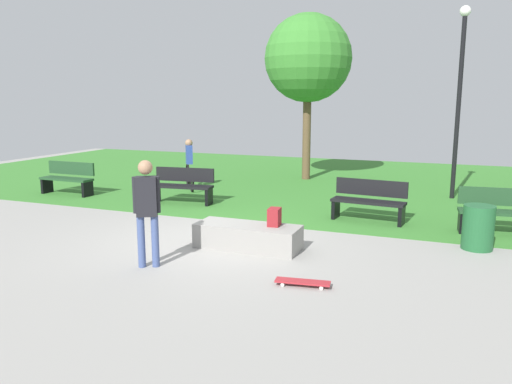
{
  "coord_description": "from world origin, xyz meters",
  "views": [
    {
      "loc": [
        4.27,
        -8.22,
        2.67
      ],
      "look_at": [
        0.9,
        0.28,
        0.97
      ],
      "focal_mm": 35.12,
      "sensor_mm": 36.0,
      "label": 1
    }
  ],
  "objects_px": {
    "park_bench_near_path": "(369,200)",
    "park_bench_near_lamppost": "(183,185)",
    "skateboard_by_ledge": "(303,282)",
    "tree_leaning_ash": "(308,59)",
    "cyclist_on_bicycle": "(189,168)",
    "concrete_ledge": "(248,236)",
    "skater_performing_trick": "(147,205)",
    "park_bench_far_right": "(501,210)",
    "trash_bin": "(478,227)",
    "backpack_on_ledge": "(274,217)",
    "park_bench_center_lawn": "(68,178)",
    "lamp_post": "(460,87)"
  },
  "relations": [
    {
      "from": "concrete_ledge",
      "to": "skateboard_by_ledge",
      "type": "xyz_separation_m",
      "value": [
        1.46,
        -1.45,
        -0.15
      ]
    },
    {
      "from": "skater_performing_trick",
      "to": "park_bench_center_lawn",
      "type": "relative_size",
      "value": 1.08
    },
    {
      "from": "park_bench_center_lawn",
      "to": "skateboard_by_ledge",
      "type": "bearing_deg",
      "value": -28.26
    },
    {
      "from": "park_bench_far_right",
      "to": "tree_leaning_ash",
      "type": "height_order",
      "value": "tree_leaning_ash"
    },
    {
      "from": "park_bench_near_lamppost",
      "to": "trash_bin",
      "type": "height_order",
      "value": "park_bench_near_lamppost"
    },
    {
      "from": "park_bench_far_right",
      "to": "cyclist_on_bicycle",
      "type": "xyz_separation_m",
      "value": [
        -8.33,
        2.29,
        0.15
      ]
    },
    {
      "from": "park_bench_far_right",
      "to": "cyclist_on_bicycle",
      "type": "bearing_deg",
      "value": 164.64
    },
    {
      "from": "concrete_ledge",
      "to": "trash_bin",
      "type": "bearing_deg",
      "value": 20.87
    },
    {
      "from": "park_bench_near_lamppost",
      "to": "park_bench_near_path",
      "type": "bearing_deg",
      "value": -2.42
    },
    {
      "from": "tree_leaning_ash",
      "to": "skateboard_by_ledge",
      "type": "bearing_deg",
      "value": -74.27
    },
    {
      "from": "park_bench_far_right",
      "to": "lamp_post",
      "type": "height_order",
      "value": "lamp_post"
    },
    {
      "from": "park_bench_far_right",
      "to": "trash_bin",
      "type": "bearing_deg",
      "value": -109.28
    },
    {
      "from": "tree_leaning_ash",
      "to": "park_bench_far_right",
      "type": "bearing_deg",
      "value": -43.77
    },
    {
      "from": "skateboard_by_ledge",
      "to": "park_bench_far_right",
      "type": "height_order",
      "value": "park_bench_far_right"
    },
    {
      "from": "park_bench_far_right",
      "to": "park_bench_near_lamppost",
      "type": "relative_size",
      "value": 1.0
    },
    {
      "from": "concrete_ledge",
      "to": "backpack_on_ledge",
      "type": "distance_m",
      "value": 0.61
    },
    {
      "from": "park_bench_near_lamppost",
      "to": "cyclist_on_bicycle",
      "type": "relative_size",
      "value": 1.08
    },
    {
      "from": "backpack_on_ledge",
      "to": "trash_bin",
      "type": "xyz_separation_m",
      "value": [
        3.4,
        1.36,
        -0.2
      ]
    },
    {
      "from": "concrete_ledge",
      "to": "park_bench_center_lawn",
      "type": "xyz_separation_m",
      "value": [
        -6.75,
        2.96,
        0.26
      ]
    },
    {
      "from": "concrete_ledge",
      "to": "skater_performing_trick",
      "type": "relative_size",
      "value": 1.1
    },
    {
      "from": "backpack_on_ledge",
      "to": "skateboard_by_ledge",
      "type": "distance_m",
      "value": 1.93
    },
    {
      "from": "park_bench_near_path",
      "to": "lamp_post",
      "type": "bearing_deg",
      "value": 63.85
    },
    {
      "from": "park_bench_near_path",
      "to": "trash_bin",
      "type": "distance_m",
      "value": 2.59
    },
    {
      "from": "skater_performing_trick",
      "to": "skateboard_by_ledge",
      "type": "relative_size",
      "value": 2.12
    },
    {
      "from": "concrete_ledge",
      "to": "park_bench_near_lamppost",
      "type": "xyz_separation_m",
      "value": [
        -3.1,
        3.09,
        0.26
      ]
    },
    {
      "from": "concrete_ledge",
      "to": "tree_leaning_ash",
      "type": "distance_m",
      "value": 9.01
    },
    {
      "from": "concrete_ledge",
      "to": "skater_performing_trick",
      "type": "bearing_deg",
      "value": -125.44
    },
    {
      "from": "park_bench_near_path",
      "to": "park_bench_near_lamppost",
      "type": "bearing_deg",
      "value": 177.58
    },
    {
      "from": "park_bench_near_lamppost",
      "to": "tree_leaning_ash",
      "type": "relative_size",
      "value": 0.3
    },
    {
      "from": "backpack_on_ledge",
      "to": "park_bench_near_path",
      "type": "distance_m",
      "value": 3.04
    },
    {
      "from": "park_bench_center_lawn",
      "to": "tree_leaning_ash",
      "type": "height_order",
      "value": "tree_leaning_ash"
    },
    {
      "from": "park_bench_center_lawn",
      "to": "cyclist_on_bicycle",
      "type": "distance_m",
      "value": 3.46
    },
    {
      "from": "park_bench_near_lamppost",
      "to": "tree_leaning_ash",
      "type": "xyz_separation_m",
      "value": [
        1.87,
        5.01,
        3.47
      ]
    },
    {
      "from": "park_bench_near_path",
      "to": "cyclist_on_bicycle",
      "type": "height_order",
      "value": "cyclist_on_bicycle"
    },
    {
      "from": "skater_performing_trick",
      "to": "tree_leaning_ash",
      "type": "relative_size",
      "value": 0.32
    },
    {
      "from": "park_bench_near_path",
      "to": "skateboard_by_ledge",
      "type": "bearing_deg",
      "value": -93.21
    },
    {
      "from": "lamp_post",
      "to": "park_bench_near_path",
      "type": "bearing_deg",
      "value": -116.15
    },
    {
      "from": "park_bench_center_lawn",
      "to": "skater_performing_trick",
      "type": "bearing_deg",
      "value": -38.5
    },
    {
      "from": "park_bench_near_lamppost",
      "to": "lamp_post",
      "type": "xyz_separation_m",
      "value": [
        6.51,
        3.27,
        2.51
      ]
    },
    {
      "from": "cyclist_on_bicycle",
      "to": "tree_leaning_ash",
      "type": "bearing_deg",
      "value": 47.55
    },
    {
      "from": "concrete_ledge",
      "to": "tree_leaning_ash",
      "type": "bearing_deg",
      "value": 98.62
    },
    {
      "from": "park_bench_center_lawn",
      "to": "lamp_post",
      "type": "xyz_separation_m",
      "value": [
        10.16,
        3.39,
        2.51
      ]
    },
    {
      "from": "skateboard_by_ledge",
      "to": "cyclist_on_bicycle",
      "type": "bearing_deg",
      "value": 129.99
    },
    {
      "from": "park_bench_near_lamppost",
      "to": "lamp_post",
      "type": "distance_m",
      "value": 7.7
    },
    {
      "from": "skateboard_by_ledge",
      "to": "park_bench_far_right",
      "type": "distance_m",
      "value": 5.12
    },
    {
      "from": "park_bench_center_lawn",
      "to": "tree_leaning_ash",
      "type": "xyz_separation_m",
      "value": [
        5.52,
        5.14,
        3.47
      ]
    },
    {
      "from": "skateboard_by_ledge",
      "to": "trash_bin",
      "type": "relative_size",
      "value": 1.02
    },
    {
      "from": "backpack_on_ledge",
      "to": "lamp_post",
      "type": "relative_size",
      "value": 0.06
    },
    {
      "from": "skateboard_by_ledge",
      "to": "tree_leaning_ash",
      "type": "height_order",
      "value": "tree_leaning_ash"
    },
    {
      "from": "lamp_post",
      "to": "cyclist_on_bicycle",
      "type": "relative_size",
      "value": 3.31
    }
  ]
}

